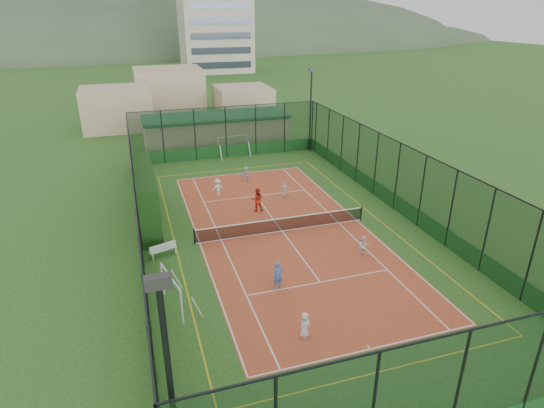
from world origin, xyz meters
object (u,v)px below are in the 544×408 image
(coach, at_px, (257,200))
(futsal_goal_near, at_px, (172,293))
(floodlight_ne, at_px, (310,111))
(child_near_left, at_px, (305,325))
(child_near_right, at_px, (364,246))
(child_far_left, at_px, (218,188))
(child_far_right, at_px, (285,189))
(clubhouse, at_px, (216,130))
(apartment_tower, at_px, (214,0))
(child_far_back, at_px, (246,174))
(white_bench, at_px, (163,249))
(child_near_mid, at_px, (278,275))
(futsal_goal_far, at_px, (232,146))

(coach, bearing_deg, futsal_goal_near, 66.22)
(floodlight_ne, bearing_deg, child_near_left, -112.32)
(child_near_right, bearing_deg, child_near_left, -131.66)
(child_far_left, relative_size, child_far_right, 1.12)
(child_near_right, relative_size, coach, 0.72)
(clubhouse, bearing_deg, apartment_tower, 78.69)
(child_far_back, bearing_deg, futsal_goal_near, 39.38)
(clubhouse, xyz_separation_m, child_far_left, (-2.84, -14.74, -0.85))
(white_bench, xyz_separation_m, child_near_mid, (5.44, -5.33, 0.34))
(child_near_mid, xyz_separation_m, child_far_back, (2.49, 16.16, -0.15))
(child_near_left, relative_size, child_far_right, 0.97)
(futsal_goal_near, relative_size, child_far_left, 2.00)
(child_near_right, xyz_separation_m, child_far_left, (-6.43, 11.73, 0.09))
(apartment_tower, height_order, child_near_mid, apartment_tower)
(futsal_goal_near, relative_size, futsal_goal_far, 0.94)
(floodlight_ne, xyz_separation_m, child_near_mid, (-10.96, -22.84, -3.32))
(white_bench, bearing_deg, child_far_back, 35.59)
(white_bench, bearing_deg, child_near_left, -78.13)
(futsal_goal_near, bearing_deg, futsal_goal_far, -32.86)
(apartment_tower, relative_size, child_near_mid, 18.91)
(child_far_back, bearing_deg, white_bench, 29.22)
(floodlight_ne, relative_size, futsal_goal_near, 2.86)
(white_bench, relative_size, child_far_back, 1.28)
(child_near_right, bearing_deg, white_bench, 167.18)
(futsal_goal_near, height_order, child_near_mid, futsal_goal_near)
(child_far_right, bearing_deg, child_near_mid, 86.30)
(child_near_right, bearing_deg, coach, 122.12)
(apartment_tower, height_order, futsal_goal_far, apartment_tower)
(coach, bearing_deg, child_near_left, 94.61)
(child_near_left, relative_size, child_near_right, 0.99)
(white_bench, distance_m, child_near_right, 11.93)
(floodlight_ne, height_order, child_far_left, floodlight_ne)
(white_bench, distance_m, child_far_right, 11.76)
(white_bench, xyz_separation_m, child_far_back, (7.93, 10.83, 0.19))
(child_near_mid, bearing_deg, floodlight_ne, 48.86)
(futsal_goal_far, relative_size, child_near_mid, 1.94)
(child_near_mid, bearing_deg, child_near_left, -106.24)
(apartment_tower, relative_size, child_far_right, 23.26)
(child_far_left, height_order, child_far_back, child_far_left)
(clubhouse, distance_m, futsal_goal_far, 4.79)
(clubhouse, relative_size, coach, 8.70)
(clubhouse, relative_size, futsal_goal_far, 4.94)
(apartment_tower, height_order, child_far_right, apartment_tower)
(child_near_right, bearing_deg, futsal_goal_far, 102.18)
(child_far_right, xyz_separation_m, coach, (-2.74, -1.81, 0.23))
(clubhouse, relative_size, child_far_right, 11.78)
(child_near_left, distance_m, child_far_back, 20.30)
(child_far_right, bearing_deg, child_near_right, 115.66)
(futsal_goal_near, bearing_deg, floodlight_ne, -48.68)
(apartment_tower, height_order, child_far_back, apartment_tower)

